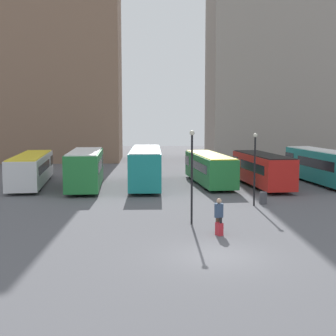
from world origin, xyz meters
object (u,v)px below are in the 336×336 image
traveler (219,212)px  bus_5 (322,165)px  bus_3 (209,168)px  suitcase (219,229)px  trash_bin (263,198)px  bus_1 (86,168)px  bus_4 (262,169)px  bus_0 (32,168)px  bus_2 (146,166)px  lamp_post_0 (255,163)px  lamp_post_1 (192,169)px

traveler → bus_5: bearing=-57.7°
bus_3 → bus_5: size_ratio=0.98×
suitcase → trash_bin: size_ratio=1.12×
bus_1 → trash_bin: 15.60m
bus_4 → trash_bin: bearing=162.1°
bus_0 → trash_bin: size_ratio=14.78×
bus_3 → bus_5: bus_5 is taller
bus_1 → suitcase: size_ratio=10.42×
bus_4 → traveler: 17.50m
bus_2 → traveler: 17.59m
bus_0 → trash_bin: bus_0 is taller
bus_2 → bus_0: bearing=84.5°
bus_3 → suitcase: bus_3 is taller
bus_2 → lamp_post_0: size_ratio=2.39×
bus_2 → bus_5: bearing=-86.8°
lamp_post_0 → lamp_post_1: size_ratio=0.94×
bus_3 → bus_1: bearing=96.2°
bus_2 → bus_3: bearing=-79.2°
bus_0 → bus_2: bus_2 is taller
bus_2 → bus_5: bus_2 is taller
bus_4 → bus_5: bus_5 is taller
bus_0 → lamp_post_1: size_ratio=2.36×
bus_3 → traveler: 18.27m
bus_4 → lamp_post_0: lamp_post_0 is taller
bus_3 → bus_0: bearing=84.5°
bus_1 → bus_5: 21.29m
bus_4 → traveler: bearing=154.0°
bus_0 → bus_4: 20.49m
bus_3 → trash_bin: bearing=-171.3°
lamp_post_0 → traveler: bearing=-116.1°
bus_3 → suitcase: bearing=168.9°
bus_0 → bus_5: size_ratio=1.08×
bus_5 → trash_bin: bus_5 is taller
bus_0 → bus_1: bearing=-119.7°
bus_0 → bus_5: (26.31, -0.62, 0.19)m
bus_2 → traveler: bearing=-166.6°
bus_1 → suitcase: (8.82, -16.57, -1.41)m
traveler → suitcase: traveler is taller
bus_3 → bus_2: bearing=94.9°
bus_0 → bus_2: 10.31m
bus_5 → bus_3: bearing=83.2°
bus_2 → bus_4: size_ratio=1.15×
bus_5 → trash_bin: 12.59m
bus_2 → lamp_post_1: size_ratio=2.23×
trash_bin → bus_3: bearing=103.4°
bus_2 → bus_3: size_ratio=1.04×
bus_1 → trash_bin: bearing=-123.5°
suitcase → bus_5: bearing=-57.1°
bus_2 → suitcase: size_ratio=12.43×
bus_4 → trash_bin: bus_4 is taller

